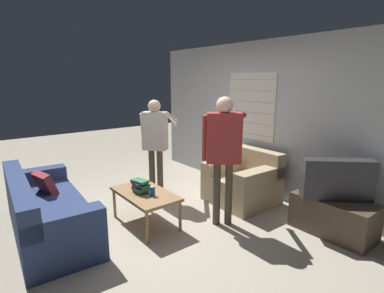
{
  "coord_description": "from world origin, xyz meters",
  "views": [
    {
      "loc": [
        3.25,
        -2.0,
        1.93
      ],
      "look_at": [
        0.0,
        0.56,
        1.0
      ],
      "focal_mm": 28.0,
      "sensor_mm": 36.0,
      "label": 1
    }
  ],
  "objects_px": {
    "armchair_beige": "(244,182)",
    "tv": "(337,179)",
    "couch_blue": "(45,211)",
    "person_left_standing": "(155,137)",
    "person_right_standing": "(224,145)",
    "spare_remote": "(145,184)",
    "soda_can": "(153,191)",
    "book_stack": "(141,186)",
    "coffee_table": "(145,195)"
  },
  "relations": [
    {
      "from": "person_left_standing",
      "to": "person_right_standing",
      "type": "xyz_separation_m",
      "value": [
        1.38,
        0.18,
        0.08
      ]
    },
    {
      "from": "person_left_standing",
      "to": "person_right_standing",
      "type": "bearing_deg",
      "value": -33.66
    },
    {
      "from": "soda_can",
      "to": "tv",
      "type": "bearing_deg",
      "value": 48.42
    },
    {
      "from": "person_left_standing",
      "to": "book_stack",
      "type": "xyz_separation_m",
      "value": [
        0.72,
        -0.69,
        -0.47
      ]
    },
    {
      "from": "person_left_standing",
      "to": "soda_can",
      "type": "bearing_deg",
      "value": -75.3
    },
    {
      "from": "couch_blue",
      "to": "person_right_standing",
      "type": "distance_m",
      "value": 2.42
    },
    {
      "from": "armchair_beige",
      "to": "soda_can",
      "type": "bearing_deg",
      "value": 87.33
    },
    {
      "from": "person_right_standing",
      "to": "book_stack",
      "type": "height_order",
      "value": "person_right_standing"
    },
    {
      "from": "coffee_table",
      "to": "soda_can",
      "type": "bearing_deg",
      "value": 6.1
    },
    {
      "from": "tv",
      "to": "coffee_table",
      "type": "bearing_deg",
      "value": -1.04
    },
    {
      "from": "coffee_table",
      "to": "armchair_beige",
      "type": "bearing_deg",
      "value": 80.18
    },
    {
      "from": "couch_blue",
      "to": "book_stack",
      "type": "bearing_deg",
      "value": 67.77
    },
    {
      "from": "couch_blue",
      "to": "coffee_table",
      "type": "relative_size",
      "value": 2.12
    },
    {
      "from": "tv",
      "to": "book_stack",
      "type": "bearing_deg",
      "value": -0.79
    },
    {
      "from": "couch_blue",
      "to": "book_stack",
      "type": "xyz_separation_m",
      "value": [
        0.52,
        1.08,
        0.24
      ]
    },
    {
      "from": "tv",
      "to": "spare_remote",
      "type": "xyz_separation_m",
      "value": [
        -1.95,
        -1.61,
        -0.26
      ]
    },
    {
      "from": "couch_blue",
      "to": "person_right_standing",
      "type": "bearing_deg",
      "value": 62.39
    },
    {
      "from": "tv",
      "to": "person_left_standing",
      "type": "xyz_separation_m",
      "value": [
        -2.45,
        -1.1,
        0.3
      ]
    },
    {
      "from": "armchair_beige",
      "to": "soda_can",
      "type": "xyz_separation_m",
      "value": [
        -0.12,
        -1.62,
        0.2
      ]
    },
    {
      "from": "tv",
      "to": "spare_remote",
      "type": "bearing_deg",
      "value": -7.27
    },
    {
      "from": "coffee_table",
      "to": "person_right_standing",
      "type": "xyz_separation_m",
      "value": [
        0.63,
        0.82,
        0.69
      ]
    },
    {
      "from": "soda_can",
      "to": "book_stack",
      "type": "bearing_deg",
      "value": -161.61
    },
    {
      "from": "spare_remote",
      "to": "person_right_standing",
      "type": "bearing_deg",
      "value": 46.57
    },
    {
      "from": "book_stack",
      "to": "person_right_standing",
      "type": "bearing_deg",
      "value": 52.75
    },
    {
      "from": "armchair_beige",
      "to": "tv",
      "type": "height_order",
      "value": "tv"
    },
    {
      "from": "coffee_table",
      "to": "person_right_standing",
      "type": "relative_size",
      "value": 0.58
    },
    {
      "from": "person_left_standing",
      "to": "book_stack",
      "type": "bearing_deg",
      "value": -84.79
    },
    {
      "from": "couch_blue",
      "to": "soda_can",
      "type": "xyz_separation_m",
      "value": [
        0.72,
        1.14,
        0.22
      ]
    },
    {
      "from": "armchair_beige",
      "to": "tv",
      "type": "relative_size",
      "value": 1.31
    },
    {
      "from": "tv",
      "to": "person_right_standing",
      "type": "xyz_separation_m",
      "value": [
        -1.07,
        -0.92,
        0.38
      ]
    },
    {
      "from": "couch_blue",
      "to": "armchair_beige",
      "type": "relative_size",
      "value": 2.15
    },
    {
      "from": "couch_blue",
      "to": "armchair_beige",
      "type": "bearing_deg",
      "value": 76.85
    },
    {
      "from": "tv",
      "to": "person_right_standing",
      "type": "distance_m",
      "value": 1.46
    },
    {
      "from": "armchair_beige",
      "to": "person_right_standing",
      "type": "relative_size",
      "value": 0.57
    },
    {
      "from": "armchair_beige",
      "to": "spare_remote",
      "type": "height_order",
      "value": "armchair_beige"
    },
    {
      "from": "tv",
      "to": "person_left_standing",
      "type": "distance_m",
      "value": 2.71
    },
    {
      "from": "couch_blue",
      "to": "person_left_standing",
      "type": "relative_size",
      "value": 1.31
    },
    {
      "from": "couch_blue",
      "to": "armchair_beige",
      "type": "xyz_separation_m",
      "value": [
        0.84,
        2.76,
        0.02
      ]
    },
    {
      "from": "couch_blue",
      "to": "book_stack",
      "type": "height_order",
      "value": "couch_blue"
    },
    {
      "from": "armchair_beige",
      "to": "soda_can",
      "type": "height_order",
      "value": "armchair_beige"
    },
    {
      "from": "coffee_table",
      "to": "book_stack",
      "type": "relative_size",
      "value": 4.03
    },
    {
      "from": "armchair_beige",
      "to": "person_right_standing",
      "type": "height_order",
      "value": "person_right_standing"
    },
    {
      "from": "tv",
      "to": "soda_can",
      "type": "bearing_deg",
      "value": 1.6
    },
    {
      "from": "tv",
      "to": "couch_blue",
      "type": "bearing_deg",
      "value": 5.02
    },
    {
      "from": "couch_blue",
      "to": "tv",
      "type": "relative_size",
      "value": 2.81
    },
    {
      "from": "tv",
      "to": "person_right_standing",
      "type": "height_order",
      "value": "person_right_standing"
    },
    {
      "from": "person_right_standing",
      "to": "spare_remote",
      "type": "distance_m",
      "value": 1.29
    },
    {
      "from": "person_right_standing",
      "to": "book_stack",
      "type": "relative_size",
      "value": 6.95
    },
    {
      "from": "coffee_table",
      "to": "spare_remote",
      "type": "xyz_separation_m",
      "value": [
        -0.25,
        0.14,
        0.06
      ]
    },
    {
      "from": "couch_blue",
      "to": "person_right_standing",
      "type": "relative_size",
      "value": 1.23
    }
  ]
}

